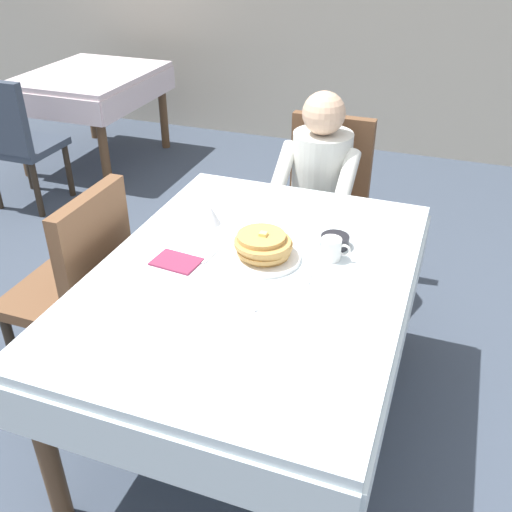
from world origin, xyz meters
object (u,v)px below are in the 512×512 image
object	(u,v)px
cup_coffee	(332,249)
chair_left_side	(80,280)
spoon_near_edge	(238,303)
background_table_far	(91,87)
dining_table_main	(252,292)
background_chair_empty	(13,136)
diner_person	(319,181)
chair_diner	(325,194)
knife_right_of_plate	(311,271)
bowl_butter	(335,241)
syrup_pitcher	(211,215)
fork_left_of_plate	(214,252)
breakfast_stack	(264,245)
plate_breakfast	(263,257)

from	to	relation	value
cup_coffee	chair_left_side	bearing A→B (deg)	-169.82
spoon_near_edge	background_table_far	xyz separation A→B (m)	(-2.24, 2.48, -0.12)
spoon_near_edge	cup_coffee	bearing A→B (deg)	76.29
dining_table_main	background_chair_empty	bearing A→B (deg)	149.07
diner_person	chair_left_side	xyz separation A→B (m)	(-0.76, -1.01, -0.14)
chair_diner	chair_left_side	world-z (taller)	same
cup_coffee	knife_right_of_plate	size ratio (longest dim) A/B	0.57
dining_table_main	chair_left_side	bearing A→B (deg)	180.00
dining_table_main	background_chair_empty	size ratio (longest dim) A/B	1.64
bowl_butter	spoon_near_edge	distance (m)	0.52
chair_diner	background_chair_empty	world-z (taller)	same
syrup_pitcher	spoon_near_edge	distance (m)	0.58
fork_left_of_plate	background_chair_empty	size ratio (longest dim) A/B	0.19
chair_left_side	background_chair_empty	bearing A→B (deg)	47.42
bowl_butter	fork_left_of_plate	distance (m)	0.47
bowl_butter	fork_left_of_plate	bearing A→B (deg)	-154.04
dining_table_main	chair_diner	world-z (taller)	chair_diner
knife_right_of_plate	syrup_pitcher	bearing A→B (deg)	59.80
breakfast_stack	bowl_butter	bearing A→B (deg)	38.75
background_table_far	fork_left_of_plate	bearing A→B (deg)	-47.28
cup_coffee	background_chair_empty	xyz separation A→B (m)	(-2.46, 1.14, -0.25)
syrup_pitcher	cup_coffee	bearing A→B (deg)	-11.10
plate_breakfast	knife_right_of_plate	xyz separation A→B (m)	(0.19, -0.02, -0.01)
diner_person	background_chair_empty	world-z (taller)	diner_person
chair_left_side	knife_right_of_plate	distance (m)	0.99
chair_diner	breakfast_stack	distance (m)	1.11
diner_person	knife_right_of_plate	distance (m)	0.97
chair_diner	diner_person	distance (m)	0.21
diner_person	cup_coffee	xyz separation A→B (m)	(0.26, -0.83, 0.11)
chair_left_side	bowl_butter	xyz separation A→B (m)	(1.01, 0.28, 0.23)
chair_left_side	plate_breakfast	distance (m)	0.81
chair_diner	dining_table_main	bearing A→B (deg)	90.67
chair_diner	breakfast_stack	size ratio (longest dim) A/B	4.18
diner_person	bowl_butter	distance (m)	0.78
plate_breakfast	syrup_pitcher	bearing A→B (deg)	146.85
breakfast_stack	knife_right_of_plate	distance (m)	0.20
knife_right_of_plate	spoon_near_edge	bearing A→B (deg)	140.97
background_chair_empty	plate_breakfast	bearing A→B (deg)	-29.00
breakfast_stack	bowl_butter	xyz separation A→B (m)	(0.23, 0.18, -0.04)
background_chair_empty	fork_left_of_plate	bearing A→B (deg)	-31.63
dining_table_main	cup_coffee	size ratio (longest dim) A/B	13.49
chair_diner	knife_right_of_plate	distance (m)	1.14
plate_breakfast	fork_left_of_plate	distance (m)	0.19
cup_coffee	bowl_butter	bearing A→B (deg)	95.34
dining_table_main	breakfast_stack	bearing A→B (deg)	84.22
chair_diner	syrup_pitcher	xyz separation A→B (m)	(-0.27, -0.88, 0.25)
spoon_near_edge	chair_diner	bearing A→B (deg)	108.03
syrup_pitcher	background_chair_empty	bearing A→B (deg)	151.67
cup_coffee	fork_left_of_plate	distance (m)	0.44
plate_breakfast	knife_right_of_plate	size ratio (longest dim) A/B	1.40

